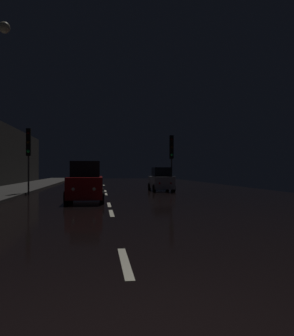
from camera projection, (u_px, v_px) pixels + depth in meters
name	position (u px, v px, depth m)	size (l,w,h in m)	color
ground	(105.00, 191.00, 27.72)	(27.68, 84.00, 0.02)	black
sidewalk_left	(5.00, 191.00, 26.68)	(4.40, 84.00, 0.15)	#33302D
lane_centerline	(107.00, 198.00, 21.34)	(0.16, 34.57, 0.01)	beige
traffic_light_far_right	(172.00, 151.00, 28.28)	(0.33, 0.47, 4.51)	#38383A
traffic_light_far_left	(28.00, 147.00, 24.09)	(0.33, 0.47, 4.58)	#38383A
car_approaching_headlights	(85.00, 183.00, 18.94)	(1.99, 4.32, 2.17)	maroon
car_parked_right_far	(161.00, 180.00, 28.50)	(1.75, 3.80, 1.91)	#A5A8AD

